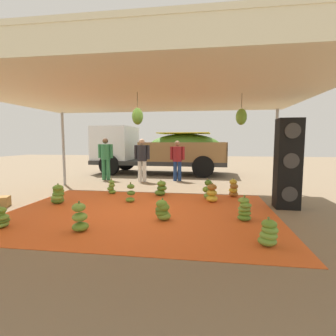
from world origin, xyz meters
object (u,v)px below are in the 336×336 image
(banana_bunch_8, at_px, (80,218))
(banana_bunch_6, at_px, (131,194))
(banana_bunch_3, at_px, (163,210))
(banana_bunch_10, at_px, (269,233))
(banana_bunch_4, at_px, (161,189))
(worker_2, at_px, (177,158))
(banana_bunch_11, at_px, (208,190))
(cargo_truck_main, at_px, (157,149))
(banana_bunch_7, at_px, (244,210))
(banana_bunch_5, at_px, (233,189))
(banana_bunch_2, at_px, (112,187))
(banana_bunch_0, at_px, (0,218))
(worker_1, at_px, (106,156))
(speaker_stack, at_px, (288,164))
(worker_0, at_px, (142,157))
(banana_bunch_1, at_px, (58,195))
(banana_bunch_9, at_px, (212,194))

(banana_bunch_8, bearing_deg, banana_bunch_6, 83.16)
(banana_bunch_3, distance_m, banana_bunch_10, 2.16)
(banana_bunch_4, relative_size, worker_2, 0.29)
(banana_bunch_11, bearing_deg, cargo_truck_main, 114.12)
(banana_bunch_7, bearing_deg, cargo_truck_main, 113.44)
(banana_bunch_5, bearing_deg, banana_bunch_4, -177.61)
(banana_bunch_7, bearing_deg, banana_bunch_2, 149.25)
(banana_bunch_2, height_order, banana_bunch_11, banana_bunch_11)
(banana_bunch_0, xyz_separation_m, banana_bunch_8, (1.58, 0.07, 0.04))
(worker_1, xyz_separation_m, speaker_stack, (6.21, -3.81, 0.06))
(banana_bunch_7, height_order, worker_1, worker_1)
(banana_bunch_2, relative_size, banana_bunch_4, 1.00)
(banana_bunch_5, bearing_deg, banana_bunch_7, -90.30)
(worker_0, relative_size, worker_1, 0.98)
(banana_bunch_2, xyz_separation_m, worker_1, (-1.30, 2.81, 0.83))
(banana_bunch_6, height_order, banana_bunch_10, banana_bunch_6)
(banana_bunch_4, bearing_deg, banana_bunch_8, -106.36)
(banana_bunch_7, bearing_deg, worker_2, 110.83)
(banana_bunch_0, distance_m, worker_1, 6.25)
(banana_bunch_0, distance_m, banana_bunch_4, 4.19)
(banana_bunch_6, relative_size, banana_bunch_8, 0.97)
(banana_bunch_3, bearing_deg, worker_0, 108.60)
(banana_bunch_5, distance_m, banana_bunch_7, 2.27)
(banana_bunch_10, xyz_separation_m, worker_1, (-5.22, 6.31, 0.84))
(banana_bunch_3, height_order, banana_bunch_5, banana_bunch_5)
(banana_bunch_1, relative_size, worker_1, 0.30)
(worker_0, bearing_deg, banana_bunch_5, -36.25)
(banana_bunch_0, distance_m, banana_bunch_2, 3.51)
(banana_bunch_3, height_order, worker_0, worker_0)
(banana_bunch_9, bearing_deg, worker_2, 110.42)
(banana_bunch_5, relative_size, worker_0, 0.33)
(banana_bunch_1, xyz_separation_m, banana_bunch_3, (2.97, -1.00, -0.03))
(banana_bunch_8, distance_m, worker_2, 6.42)
(banana_bunch_0, bearing_deg, banana_bunch_7, 13.90)
(banana_bunch_2, xyz_separation_m, worker_0, (0.36, 2.53, 0.81))
(banana_bunch_4, relative_size, banana_bunch_8, 0.87)
(banana_bunch_0, relative_size, banana_bunch_11, 0.80)
(banana_bunch_5, height_order, speaker_stack, speaker_stack)
(speaker_stack, bearing_deg, banana_bunch_1, -175.59)
(banana_bunch_7, distance_m, banana_bunch_8, 3.29)
(banana_bunch_6, height_order, cargo_truck_main, cargo_truck_main)
(banana_bunch_2, distance_m, banana_bunch_11, 3.00)
(banana_bunch_9, bearing_deg, worker_0, 130.85)
(banana_bunch_3, relative_size, banana_bunch_8, 0.84)
(cargo_truck_main, distance_m, worker_1, 3.07)
(banana_bunch_7, relative_size, cargo_truck_main, 0.08)
(banana_bunch_6, distance_m, worker_0, 3.63)
(banana_bunch_0, height_order, banana_bunch_2, banana_bunch_2)
(banana_bunch_10, bearing_deg, banana_bunch_0, 178.56)
(worker_1, bearing_deg, banana_bunch_10, -50.42)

